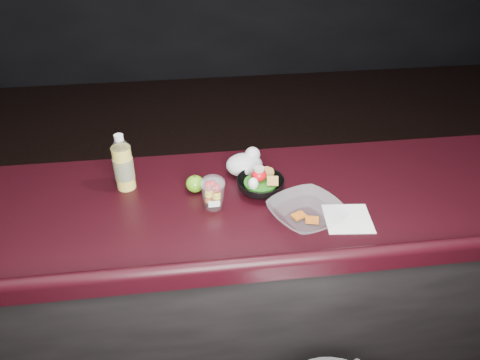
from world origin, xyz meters
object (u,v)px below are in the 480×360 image
object	(u,v)px
fruit_cup	(213,192)
snack_bowl	(260,184)
takeout_bowl	(306,213)
green_apple	(195,184)
lemonade_bottle	(123,166)

from	to	relation	value
fruit_cup	snack_bowl	bearing A→B (deg)	21.20
takeout_bowl	green_apple	bearing A→B (deg)	148.88
lemonade_bottle	fruit_cup	size ratio (longest dim) A/B	1.78
takeout_bowl	lemonade_bottle	bearing A→B (deg)	155.90
lemonade_bottle	fruit_cup	bearing A→B (deg)	-27.00
green_apple	takeout_bowl	size ratio (longest dim) A/B	0.22
green_apple	lemonade_bottle	bearing A→B (deg)	167.44
green_apple	takeout_bowl	distance (m)	0.44
green_apple	takeout_bowl	bearing A→B (deg)	-31.12
green_apple	takeout_bowl	xyz separation A→B (m)	(0.37, -0.23, -0.00)
lemonade_bottle	fruit_cup	world-z (taller)	lemonade_bottle
lemonade_bottle	snack_bowl	world-z (taller)	lemonade_bottle
snack_bowl	fruit_cup	bearing A→B (deg)	-158.80
snack_bowl	takeout_bowl	distance (m)	0.23
green_apple	snack_bowl	distance (m)	0.25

